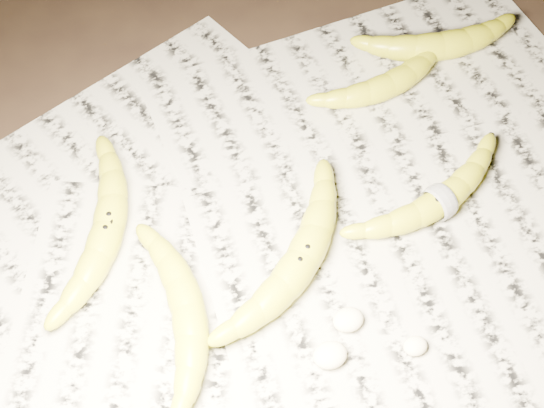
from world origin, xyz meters
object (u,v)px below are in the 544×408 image
object	(u,v)px
banana_left_b	(188,310)
banana_taped	(440,200)
banana_left_a	(107,227)
banana_upper_a	(389,83)
banana_upper_b	(441,44)
banana_center	(302,259)

from	to	relation	value
banana_left_b	banana_taped	bearing A→B (deg)	-77.52
banana_left_a	banana_upper_a	world-z (taller)	banana_left_a
banana_upper_b	banana_left_b	bearing A→B (deg)	-140.00
banana_left_a	banana_upper_b	distance (m)	0.50
banana_taped	banana_upper_a	xyz separation A→B (m)	(0.03, 0.19, 0.00)
banana_taped	banana_upper_b	xyz separation A→B (m)	(0.12, 0.22, 0.00)
banana_left_b	banana_taped	world-z (taller)	banana_left_b
banana_upper_a	banana_taped	bearing A→B (deg)	-106.95
banana_left_a	banana_taped	size ratio (longest dim) A/B	1.06
banana_left_b	banana_upper_a	xyz separation A→B (m)	(0.34, 0.21, -0.00)
banana_left_b	banana_upper_b	xyz separation A→B (m)	(0.44, 0.25, 0.00)
banana_taped	banana_left_b	bearing A→B (deg)	170.28
banana_upper_a	banana_upper_b	world-z (taller)	banana_upper_b
banana_upper_a	banana_upper_b	distance (m)	0.10
banana_center	banana_upper_a	xyz separation A→B (m)	(0.21, 0.20, -0.00)
banana_upper_a	banana_left_b	bearing A→B (deg)	-156.87
banana_left_a	banana_upper_a	xyz separation A→B (m)	(0.39, 0.08, -0.00)
banana_taped	banana_upper_a	bearing A→B (deg)	67.19
banana_upper_a	banana_upper_b	bearing A→B (deg)	11.85
banana_taped	banana_upper_b	bearing A→B (deg)	46.63
banana_left_b	banana_center	xyz separation A→B (m)	(0.13, 0.01, 0.00)
banana_center	banana_upper_a	size ratio (longest dim) A/B	1.26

